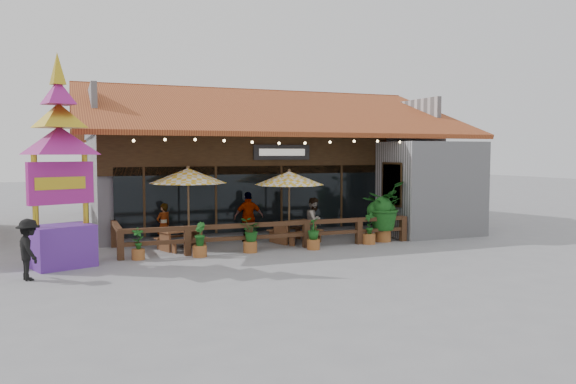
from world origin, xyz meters
name	(u,v)px	position (x,y,z in m)	size (l,w,h in m)	color
ground	(314,244)	(0.00, 0.00, 0.00)	(100.00, 100.00, 0.00)	gray
restaurant_building	(260,174)	(0.26, 6.61, 2.21)	(15.50, 14.73, 6.09)	#BBBCC1
patio_railing	(254,231)	(-2.25, -0.27, 0.61)	(10.00, 2.60, 0.92)	#4D321B
umbrella_left	(188,176)	(-4.16, 0.97, 2.40)	(3.17, 3.17, 2.75)	brown
umbrella_right	(289,178)	(-0.68, 0.59, 2.28)	(3.14, 3.14, 2.62)	brown
picnic_table_left	(181,236)	(-4.48, 0.67, 0.44)	(1.70, 1.60, 0.66)	brown
picnic_table_right	(295,228)	(-0.41, 0.69, 0.50)	(1.92, 1.79, 0.75)	brown
thai_sign_tower	(60,146)	(-8.09, -0.96, 3.36)	(3.01, 3.01, 6.36)	#5C2997
tropical_plant	(383,207)	(2.59, -0.30, 1.23)	(2.06, 2.05, 2.15)	#975729
diner_a	(164,225)	(-4.93, 1.36, 0.74)	(0.54, 0.36, 1.49)	#392612
diner_b	(314,221)	(0.05, 0.07, 0.81)	(0.79, 0.61, 1.62)	#392612
diner_c	(249,217)	(-1.95, 1.29, 0.90)	(1.05, 0.44, 1.80)	#392612
pedestrian	(29,250)	(-8.86, -2.40, 0.77)	(1.00, 0.57, 1.54)	black
planter_a	(138,246)	(-6.01, -0.63, 0.40)	(0.39, 0.39, 0.96)	#975729
planter_b	(200,241)	(-4.20, -0.86, 0.48)	(0.43, 0.43, 1.06)	#975729
planter_c	(250,233)	(-2.53, -0.71, 0.61)	(0.75, 0.68, 1.09)	#975729
planter_d	(313,234)	(-0.43, -0.94, 0.50)	(0.55, 0.55, 1.04)	#975729
planter_e	(369,231)	(1.83, -0.63, 0.46)	(0.45, 0.46, 1.10)	#975729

